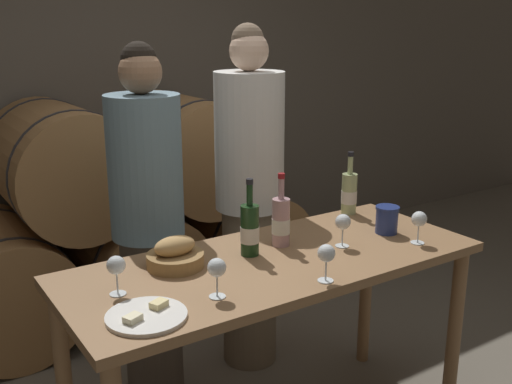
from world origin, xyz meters
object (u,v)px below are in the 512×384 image
object	(u,v)px
person_left	(148,226)
wine_glass_right	(343,223)
tasting_table	(275,285)
bread_basket	(175,256)
wine_bottle_rose	(281,221)
wine_glass_far_left	(116,267)
blue_crock	(387,219)
wine_glass_center	(326,255)
wine_glass_far_right	(419,220)
wine_bottle_red	(250,230)
wine_bottle_white	(349,193)
wine_glass_left	(217,269)
cheese_plate	(146,316)
person_right	(249,200)

from	to	relation	value
person_left	wine_glass_right	xyz separation A→B (m)	(0.60, -0.70, 0.10)
tasting_table	bread_basket	world-z (taller)	bread_basket
wine_bottle_rose	wine_glass_far_left	bearing A→B (deg)	-173.83
blue_crock	wine_glass_right	bearing A→B (deg)	-175.71
wine_glass_center	wine_glass_far_right	distance (m)	0.60
wine_bottle_red	wine_glass_center	distance (m)	0.39
wine_bottle_white	blue_crock	distance (m)	0.33
blue_crock	wine_glass_left	bearing A→B (deg)	-170.87
tasting_table	blue_crock	distance (m)	0.64
tasting_table	blue_crock	size ratio (longest dim) A/B	13.82
tasting_table	person_left	bearing A→B (deg)	112.59
wine_glass_far_left	wine_glass_far_right	distance (m)	1.31
cheese_plate	wine_glass_center	size ratio (longest dim) A/B	1.84
wine_bottle_red	blue_crock	size ratio (longest dim) A/B	2.58
tasting_table	wine_bottle_rose	distance (m)	0.27
wine_bottle_rose	blue_crock	bearing A→B (deg)	-15.49
wine_bottle_white	bread_basket	xyz separation A→B (m)	(-1.04, -0.15, -0.06)
wine_glass_far_left	cheese_plate	bearing A→B (deg)	-86.49
wine_bottle_white	wine_glass_center	world-z (taller)	wine_bottle_white
blue_crock	wine_glass_center	distance (m)	0.64
tasting_table	person_right	xyz separation A→B (m)	(0.30, 0.66, 0.16)
person_right	bread_basket	size ratio (longest dim) A/B	8.00
person_left	wine_glass_left	bearing A→B (deg)	-97.01
wine_bottle_rose	wine_glass_far_left	world-z (taller)	wine_bottle_rose
wine_glass_right	tasting_table	bearing A→B (deg)	171.70
person_right	wine_glass_far_left	world-z (taller)	person_right
blue_crock	bread_basket	xyz separation A→B (m)	(-0.99, 0.17, -0.02)
person_right	cheese_plate	world-z (taller)	person_right
wine_bottle_rose	bread_basket	xyz separation A→B (m)	(-0.49, 0.03, -0.06)
wine_bottle_red	cheese_plate	bearing A→B (deg)	-154.09
bread_basket	cheese_plate	distance (m)	0.43
wine_glass_center	person_left	bearing A→B (deg)	107.72
wine_glass_right	wine_glass_far_right	world-z (taller)	same
bread_basket	wine_glass_far_right	bearing A→B (deg)	-18.97
tasting_table	bread_basket	distance (m)	0.44
person_left	wine_bottle_rose	size ratio (longest dim) A/B	5.42
person_left	wine_glass_far_right	world-z (taller)	person_left
blue_crock	wine_glass_far_left	world-z (taller)	wine_glass_far_left
wine_bottle_rose	blue_crock	xyz separation A→B (m)	(0.50, -0.14, -0.04)
tasting_table	wine_glass_left	xyz separation A→B (m)	(-0.38, -0.18, 0.22)
person_left	wine_glass_far_left	distance (m)	0.75
wine_glass_center	blue_crock	bearing A→B (deg)	24.41
wine_bottle_white	wine_glass_right	xyz separation A→B (m)	(-0.34, -0.34, 0.00)
wine_glass_center	wine_glass_right	bearing A→B (deg)	39.47
person_left	wine_bottle_red	world-z (taller)	person_left
wine_glass_left	wine_glass_center	xyz separation A→B (m)	(0.41, -0.10, 0.00)
person_right	wine_glass_far_right	distance (m)	0.92
cheese_plate	bread_basket	bearing A→B (deg)	51.41
wine_bottle_rose	wine_glass_center	xyz separation A→B (m)	(-0.08, -0.40, -0.00)
wine_glass_left	wine_glass_right	size ratio (longest dim) A/B	1.00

